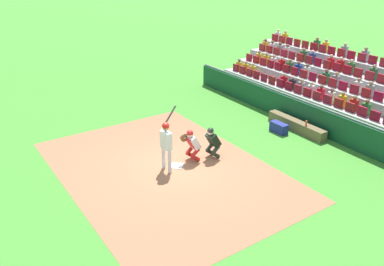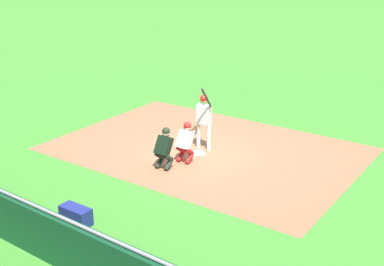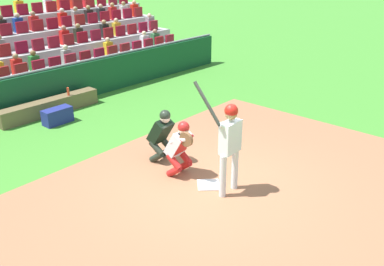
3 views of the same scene
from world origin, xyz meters
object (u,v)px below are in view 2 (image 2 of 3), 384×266
(home_plate_marker, at_px, (197,153))
(home_plate_umpire, at_px, (164,146))
(water_bottle_on_bench, at_px, (27,204))
(equipment_duffel_bag, at_px, (76,215))
(batter_at_plate, at_px, (204,116))
(dugout_bench, at_px, (42,226))
(catcher_crouching, at_px, (186,140))

(home_plate_marker, xyz_separation_m, home_plate_umpire, (-0.13, -1.46, 0.67))
(home_plate_umpire, xyz_separation_m, water_bottle_on_bench, (-0.49, -4.45, -0.13))
(equipment_duffel_bag, bearing_deg, home_plate_marker, 90.69)
(home_plate_marker, distance_m, batter_at_plate, 1.21)
(batter_at_plate, relative_size, equipment_duffel_bag, 2.81)
(dugout_bench, distance_m, equipment_duffel_bag, 0.82)
(home_plate_marker, distance_m, equipment_duffel_bag, 5.21)
(home_plate_umpire, height_order, dugout_bench, home_plate_umpire)
(batter_at_plate, bearing_deg, home_plate_marker, -82.36)
(home_plate_marker, distance_m, water_bottle_on_bench, 5.97)
(catcher_crouching, bearing_deg, home_plate_marker, 96.99)
(catcher_crouching, distance_m, water_bottle_on_bench, 5.27)
(home_plate_marker, xyz_separation_m, equipment_duffel_bag, (0.22, -5.21, 0.20))
(home_plate_marker, xyz_separation_m, dugout_bench, (-0.02, -6.00, 0.20))
(dugout_bench, height_order, water_bottle_on_bench, water_bottle_on_bench)
(catcher_crouching, distance_m, home_plate_umpire, 0.80)
(batter_at_plate, xyz_separation_m, catcher_crouching, (0.14, -1.13, -0.44))
(batter_at_plate, height_order, water_bottle_on_bench, batter_at_plate)
(home_plate_umpire, bearing_deg, equipment_duffel_bag, -84.69)
(catcher_crouching, relative_size, equipment_duffel_bag, 1.60)
(dugout_bench, xyz_separation_m, equipment_duffel_bag, (0.24, 0.79, -0.01))
(batter_at_plate, relative_size, catcher_crouching, 1.76)
(home_plate_marker, bearing_deg, equipment_duffel_bag, -87.63)
(batter_at_plate, xyz_separation_m, home_plate_umpire, (-0.07, -1.90, -0.46))
(catcher_crouching, bearing_deg, home_plate_umpire, -105.79)
(equipment_duffel_bag, bearing_deg, water_bottle_on_bench, -141.35)
(home_plate_marker, relative_size, dugout_bench, 0.15)
(catcher_crouching, bearing_deg, equipment_duffel_bag, -88.34)
(equipment_duffel_bag, bearing_deg, batter_at_plate, 91.10)
(batter_at_plate, relative_size, home_plate_umpire, 1.77)
(batter_at_plate, distance_m, water_bottle_on_bench, 6.40)
(home_plate_marker, bearing_deg, water_bottle_on_bench, -95.96)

